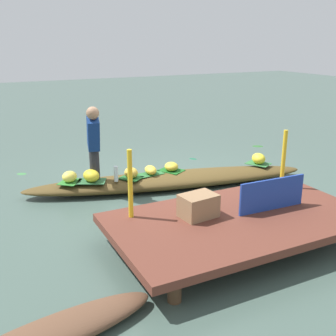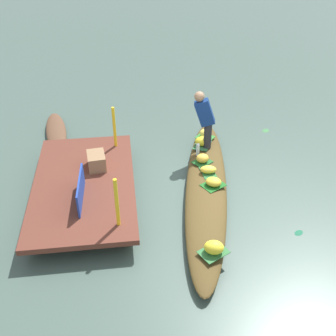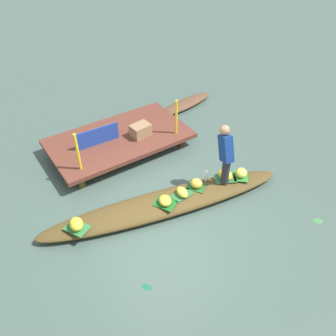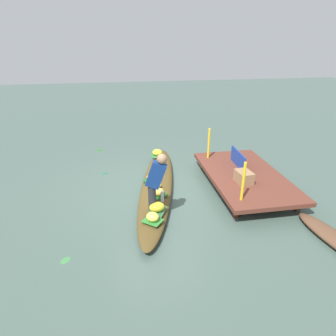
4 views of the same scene
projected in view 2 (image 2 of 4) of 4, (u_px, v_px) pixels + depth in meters
The scene contains 24 objects.
canal_water at pixel (206, 194), 7.56m from camera, with size 40.00×40.00×0.00m, color #42574E.
dock_platform at pixel (84, 185), 7.31m from camera, with size 3.20×1.80×0.36m.
vendor_boat at pixel (206, 189), 7.49m from camera, with size 4.95×0.75×0.25m, color #513E1D.
moored_boat at pixel (56, 131), 9.36m from camera, with size 1.89×0.45×0.18m, color brown.
leaf_mat_0 at pixel (213, 185), 7.37m from camera, with size 0.40×0.31×0.01m, color #1A5D1E.
banana_bunch_0 at pixel (214, 182), 7.33m from camera, with size 0.29×0.24×0.15m, color gold.
leaf_mat_1 at pixel (208, 173), 7.70m from camera, with size 0.43×0.25×0.01m, color #286530.
banana_bunch_1 at pixel (208, 170), 7.66m from camera, with size 0.31×0.19×0.14m, color yellow.
leaf_mat_2 at pixel (202, 145), 8.54m from camera, with size 0.45×0.31×0.01m, color #2C6037.
banana_bunch_2 at pixel (202, 141), 8.49m from camera, with size 0.32×0.24×0.20m, color yellow.
leaf_mat_3 at pixel (214, 252), 6.00m from camera, with size 0.41×0.30×0.01m, color #306E39.
banana_bunch_3 at pixel (214, 247), 5.94m from camera, with size 0.30×0.23×0.20m, color yellow.
leaf_mat_4 at pixel (202, 162), 8.00m from camera, with size 0.35×0.29×0.01m, color #205C26.
banana_bunch_4 at pixel (202, 158), 7.96m from camera, with size 0.25×0.22×0.18m, color gold.
leaf_mat_5 at pixel (205, 137), 8.82m from camera, with size 0.36×0.29×0.01m, color #2F7C2F.
banana_bunch_5 at pixel (205, 133), 8.77m from camera, with size 0.26×0.23×0.18m, color #F7DD52.
vendor_person at pixel (205, 117), 8.09m from camera, with size 0.27×0.46×1.23m.
water_bottle at pixel (198, 150), 8.16m from camera, with size 0.07×0.07×0.25m, color silver.
market_banner at pixel (81, 190), 6.75m from camera, with size 0.98×0.03×0.42m, color #1F3C9B.
railing_post_west at pixel (117, 203), 6.11m from camera, with size 0.06×0.06×0.86m, color yellow.
railing_post_east at pixel (114, 127), 8.08m from camera, with size 0.06×0.06×0.86m, color yellow.
produce_crate at pixel (96, 161), 7.59m from camera, with size 0.44×0.32×0.29m, color #926E4C.
drifting_plant_0 at pixel (266, 130), 9.58m from camera, with size 0.19×0.14×0.01m, color #3B7A40.
drifting_plant_2 at pixel (299, 233), 6.70m from camera, with size 0.17×0.11×0.01m, color #1B6041.
Camera 2 is at (-5.85, 1.44, 4.65)m, focal length 43.41 mm.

